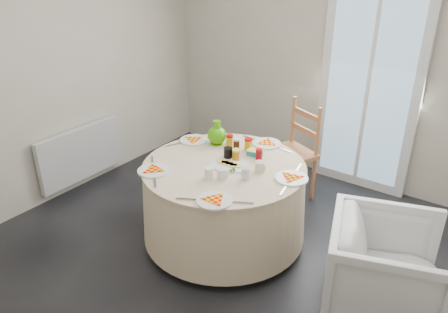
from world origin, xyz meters
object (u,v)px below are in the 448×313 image
Objects in this scene: table at (224,202)px; wooden_chair at (289,154)px; green_pitcher at (217,129)px; armchair at (387,264)px; radiator at (81,153)px.

wooden_chair reaches higher than table.
green_pitcher reaches higher than wooden_chair.
wooden_chair is 0.88m from green_pitcher.
green_pitcher reaches higher than armchair.
armchair reaches higher than radiator.
armchair is (3.13, 0.06, 0.01)m from radiator.
table is at bearing 70.47° from armchair.
armchair is at bearing 0.29° from green_pitcher.
table is 6.35× the size of green_pitcher.
radiator is at bearing -152.72° from green_pitcher.
armchair is at bearing -1.35° from table.
table is at bearing -70.29° from wooden_chair.
table is 0.99m from wooden_chair.
green_pitcher is (-0.30, 0.31, 0.49)m from table.
radiator is at bearing -176.87° from table.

